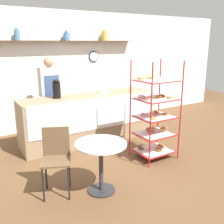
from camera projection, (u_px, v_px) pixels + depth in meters
ground_plane at (127, 166)px, 4.38m from camera, size 14.00×14.00×0.00m
back_wall at (65, 70)px, 6.19m from camera, size 10.00×0.30×2.70m
display_counter at (90, 118)px, 5.38m from camera, size 2.78×0.67×0.96m
pastry_rack at (154, 115)px, 4.53m from camera, size 0.68×0.58×1.71m
person_worker at (51, 95)px, 5.38m from camera, size 0.42×0.23×1.72m
cafe_table at (101, 155)px, 3.51m from camera, size 0.69×0.69×0.71m
cafe_chair at (56, 153)px, 3.50m from camera, size 0.50×0.50×0.90m
coffee_carafe at (57, 89)px, 4.93m from camera, size 0.15×0.15×0.36m
donut_tray_counter at (101, 93)px, 5.44m from camera, size 0.40×0.35×0.05m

